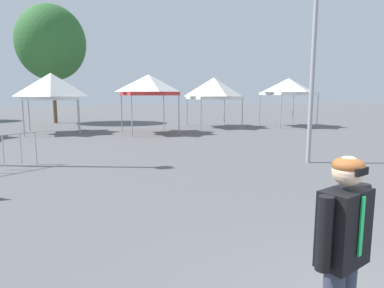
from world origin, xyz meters
The scene contains 8 objects.
canopy_tent_right_of_center centered at (-3.12, 19.58, 2.67)m, with size 2.97×2.97×3.43m.
canopy_tent_far_right centered at (2.06, 17.46, 2.75)m, with size 2.89×2.89×3.34m.
canopy_tent_behind_right centered at (7.03, 19.43, 2.62)m, with size 3.15×3.15×3.35m.
canopy_tent_left_of_center centered at (12.03, 18.03, 2.74)m, with size 3.11×3.11×3.32m.
person_foreground centered at (-0.54, 0.42, 1.03)m, with size 0.63×0.35×1.78m.
light_pole_opposite_side centered at (4.94, 7.33, 4.29)m, with size 0.36×0.36×7.48m.
tree_behind_tents_right centered at (-3.16, 26.76, 6.06)m, with size 5.09×5.09×8.87m.
crowd_barrier_by_lift centered at (-4.25, 9.66, 0.75)m, with size 1.79×1.18×1.08m.
Camera 1 is at (-2.51, -1.46, 2.24)m, focal length 31.38 mm.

